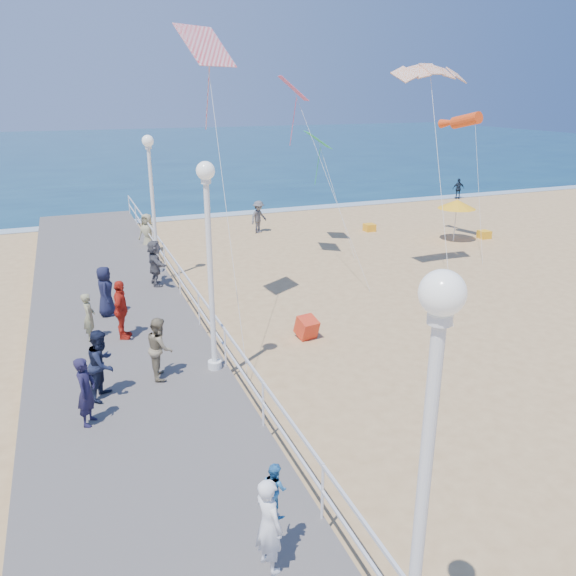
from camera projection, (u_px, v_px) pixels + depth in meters
name	position (u px, v px, depth m)	size (l,w,h in m)	color
ground	(391.00, 349.00, 16.66)	(160.00, 160.00, 0.00)	tan
ocean	(129.00, 150.00, 73.69)	(160.00, 90.00, 0.05)	#0D344F
surf_line	(215.00, 215.00, 34.63)	(160.00, 1.20, 0.04)	silver
boardwalk	(131.00, 390.00, 13.98)	(5.00, 44.00, 0.40)	slate
railing	(225.00, 337.00, 14.49)	(0.05, 42.00, 0.55)	white
lamp_post_near	(426.00, 463.00, 5.69)	(0.44, 0.44, 5.32)	white
lamp_post_mid	(209.00, 247.00, 13.59)	(0.44, 0.44, 5.32)	white
lamp_post_far	(152.00, 190.00, 21.48)	(0.44, 0.44, 5.32)	white
woman_holding_toddler	(269.00, 525.00, 8.27)	(0.58, 0.38, 1.58)	white
toddler_held	(275.00, 488.00, 8.30)	(0.42, 0.32, 0.86)	#3482C4
spectator_0	(86.00, 391.00, 11.97)	(0.57, 0.37, 1.56)	#1C1836
spectator_1	(160.00, 348.00, 13.99)	(0.77, 0.60, 1.59)	gray
spectator_3	(121.00, 310.00, 16.17)	(1.03, 0.43, 1.76)	red
spectator_4	(105.00, 291.00, 17.90)	(0.80, 0.52, 1.63)	#161932
spectator_5	(155.00, 263.00, 20.68)	(1.60, 0.51, 1.72)	#57555A
spectator_6	(89.00, 317.00, 16.12)	(0.52, 0.34, 1.42)	#949166
spectator_7	(102.00, 364.00, 13.04)	(0.82, 0.64, 1.69)	#171D34
beach_walker_a	(259.00, 217.00, 30.21)	(1.12, 0.64, 1.73)	#55555A
beach_walker_b	(458.00, 189.00, 39.87)	(0.85, 0.35, 1.44)	#172233
beach_walker_c	(148.00, 233.00, 26.47)	(0.90, 0.59, 1.85)	tan
box_kite	(307.00, 329.00, 17.31)	(0.55, 0.55, 0.60)	red
beach_umbrella	(457.00, 204.00, 28.09)	(1.90, 1.90, 2.14)	white
beach_chair_left	(369.00, 227.00, 30.74)	(0.55, 0.55, 0.40)	#FFA71A
beach_chair_right	(484.00, 234.00, 29.23)	(0.55, 0.55, 0.40)	#FFAF1A
kite_parafoil	(431.00, 69.00, 20.46)	(2.94, 0.90, 0.30)	#DA5A19
kite_windsock	(466.00, 120.00, 26.44)	(0.56, 0.56, 2.53)	#E74313
kite_diamond_pink	(293.00, 88.00, 22.52)	(1.46, 1.46, 0.02)	#EE577C
kite_diamond_green	(318.00, 140.00, 26.33)	(1.36, 1.36, 0.02)	#28BD62
kite_diamond_redwhite	(206.00, 46.00, 16.19)	(1.53, 1.53, 0.02)	red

